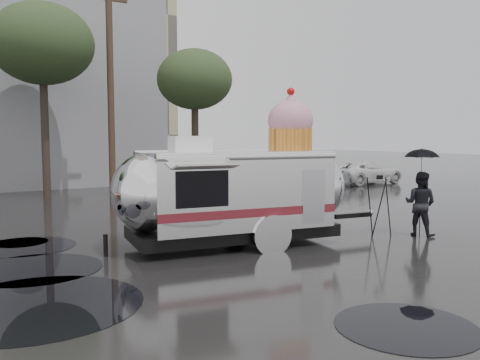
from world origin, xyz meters
TOP-DOWN VIEW (x-y plane):
  - ground at (0.00, 0.00)m, footprint 120.00×120.00m
  - puddles at (-1.46, 2.47)m, footprint 11.98×10.42m
  - utility_pole at (2.50, 14.00)m, footprint 1.60×0.28m
  - tree_mid at (0.00, 15.00)m, footprint 4.20×4.20m
  - tree_right at (6.00, 13.00)m, footprint 3.36×3.36m
  - parked_cars at (11.78, 12.00)m, footprint 13.20×1.90m
  - airstream_trailer at (1.72, 2.90)m, footprint 7.12×3.15m
  - person_right at (6.31, 1.17)m, footprint 0.69×0.91m
  - umbrella_black at (6.31, 1.17)m, footprint 1.11×1.11m
  - tripod at (5.43, 1.77)m, footprint 0.64×0.63m

SIDE VIEW (x-z plane):
  - ground at x=0.00m, z-range 0.00..0.00m
  - puddles at x=-1.46m, z-range 0.00..0.01m
  - parked_cars at x=11.78m, z-range -0.03..1.47m
  - person_right at x=6.31m, z-range 0.00..1.68m
  - tripod at x=5.43m, z-range 0.16..1.76m
  - airstream_trailer at x=1.72m, z-range -0.58..3.30m
  - umbrella_black at x=6.31m, z-range 0.77..3.08m
  - utility_pole at x=2.50m, z-range 0.12..9.12m
  - tree_right at x=6.00m, z-range 1.85..8.27m
  - tree_mid at x=0.00m, z-range 2.33..10.35m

